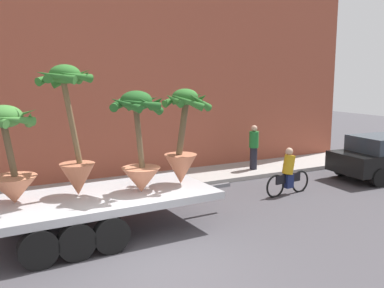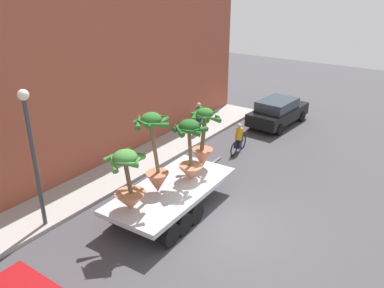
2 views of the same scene
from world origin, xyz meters
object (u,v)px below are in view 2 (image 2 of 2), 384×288
at_px(potted_palm_middle, 155,155).
at_px(street_lamp, 31,143).
at_px(cyclist, 239,139).
at_px(potted_palm_rear, 129,183).
at_px(potted_palm_front, 190,151).
at_px(potted_palm_extra, 204,140).
at_px(pedestrian_near_gate, 199,117).
at_px(parked_car, 278,112).
at_px(flatbed_trailer, 168,196).

bearing_deg(potted_palm_middle, street_lamp, 135.67).
bearing_deg(cyclist, potted_palm_rear, -177.41).
bearing_deg(potted_palm_front, potted_palm_middle, 162.79).
height_order(potted_palm_extra, pedestrian_near_gate, potted_palm_extra).
height_order(parked_car, pedestrian_near_gate, pedestrian_near_gate).
relative_size(flatbed_trailer, potted_palm_middle, 2.10).
relative_size(potted_palm_rear, pedestrian_near_gate, 1.27).
bearing_deg(potted_palm_rear, potted_palm_extra, -2.65).
bearing_deg(street_lamp, parked_car, -9.33).
height_order(pedestrian_near_gate, street_lamp, street_lamp).
bearing_deg(potted_palm_rear, flatbed_trailer, -7.96).
bearing_deg(cyclist, street_lamp, 166.04).
distance_m(flatbed_trailer, potted_palm_middle, 1.74).
height_order(flatbed_trailer, potted_palm_front, potted_palm_front).
xyz_separation_m(potted_palm_rear, potted_palm_extra, (4.10, -0.19, 0.14)).
bearing_deg(flatbed_trailer, cyclist, 5.38).
distance_m(potted_palm_rear, pedestrian_near_gate, 9.54).
xyz_separation_m(potted_palm_rear, street_lamp, (-1.46, 2.75, 1.24)).
relative_size(potted_palm_rear, cyclist, 1.19).
bearing_deg(potted_palm_rear, cyclist, 2.59).
height_order(parked_car, street_lamp, street_lamp).
xyz_separation_m(cyclist, parked_car, (4.76, 0.03, 0.16)).
xyz_separation_m(potted_palm_middle, cyclist, (6.77, 0.36, -1.78)).
xyz_separation_m(flatbed_trailer, potted_palm_rear, (-1.70, 0.24, 1.23)).
relative_size(potted_palm_extra, pedestrian_near_gate, 1.44).
bearing_deg(cyclist, potted_palm_front, -171.31).
bearing_deg(potted_palm_middle, parked_car, 1.90).
xyz_separation_m(potted_palm_extra, street_lamp, (-5.56, 2.94, 1.10)).
bearing_deg(cyclist, potted_palm_extra, -172.11).
xyz_separation_m(cyclist, pedestrian_near_gate, (0.78, 2.93, 0.37)).
height_order(flatbed_trailer, street_lamp, street_lamp).
bearing_deg(potted_palm_rear, potted_palm_middle, 0.44).
xyz_separation_m(parked_car, pedestrian_near_gate, (-3.98, 2.91, 0.21)).
bearing_deg(flatbed_trailer, potted_palm_middle, 144.90).
bearing_deg(potted_palm_middle, cyclist, 3.01).
height_order(potted_palm_extra, cyclist, potted_palm_extra).
bearing_deg(cyclist, flatbed_trailer, -174.62).
bearing_deg(potted_palm_extra, parked_car, 3.80).
distance_m(potted_palm_front, cyclist, 5.58).
distance_m(potted_palm_extra, parked_car, 8.89).
xyz_separation_m(potted_palm_front, street_lamp, (-4.27, 3.19, 1.03)).
relative_size(potted_palm_front, parked_car, 0.54).
bearing_deg(flatbed_trailer, pedestrian_near_gate, 26.17).
relative_size(flatbed_trailer, potted_palm_rear, 2.93).
bearing_deg(street_lamp, potted_palm_rear, -62.06).
bearing_deg(potted_palm_middle, potted_palm_front, -17.21).
distance_m(potted_palm_front, pedestrian_near_gate, 7.24).
xyz_separation_m(potted_palm_extra, parked_car, (8.78, 0.58, -1.30)).
height_order(potted_palm_extra, parked_car, potted_palm_extra).
bearing_deg(potted_palm_front, parked_car, 4.75).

